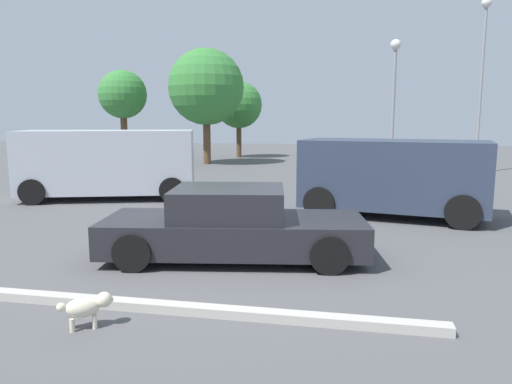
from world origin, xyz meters
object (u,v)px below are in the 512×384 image
(suv_dark, at_px, (393,175))
(van_white, at_px, (108,162))
(light_post_mid, at_px, (483,59))
(dog, at_px, (87,307))
(light_post_near, at_px, (394,83))
(sedan_foreground, at_px, (233,226))
(pedestrian, at_px, (402,172))

(suv_dark, bearing_deg, van_white, -176.97)
(van_white, relative_size, light_post_mid, 0.72)
(dog, relative_size, suv_dark, 0.12)
(van_white, distance_m, light_post_near, 12.16)
(suv_dark, bearing_deg, dog, -107.57)
(dog, distance_m, van_white, 9.83)
(light_post_mid, bearing_deg, van_white, -143.28)
(light_post_near, bearing_deg, suv_dark, -94.22)
(sedan_foreground, distance_m, light_post_near, 14.06)
(light_post_near, height_order, light_post_mid, light_post_mid)
(dog, bearing_deg, light_post_near, 42.57)
(sedan_foreground, xyz_separation_m, van_white, (-5.38, 5.60, 0.57))
(sedan_foreground, relative_size, dog, 8.50)
(van_white, distance_m, suv_dark, 8.57)
(suv_dark, distance_m, light_post_mid, 12.54)
(light_post_mid, bearing_deg, suv_dark, -112.78)
(pedestrian, height_order, light_post_near, light_post_near)
(sedan_foreground, xyz_separation_m, light_post_near, (3.75, 13.12, 3.37))
(sedan_foreground, bearing_deg, light_post_near, 65.18)
(dog, relative_size, light_post_mid, 0.07)
(pedestrian, bearing_deg, sedan_foreground, -167.60)
(sedan_foreground, relative_size, light_post_near, 0.84)
(pedestrian, bearing_deg, light_post_mid, 16.36)
(suv_dark, height_order, light_post_mid, light_post_mid)
(pedestrian, bearing_deg, van_white, 136.40)
(light_post_mid, bearing_deg, dog, -115.21)
(sedan_foreground, height_order, pedestrian, pedestrian)
(van_white, xyz_separation_m, pedestrian, (8.91, 0.79, -0.23))
(sedan_foreground, bearing_deg, light_post_mid, 54.49)
(van_white, bearing_deg, light_post_near, -157.38)
(van_white, distance_m, pedestrian, 8.95)
(suv_dark, distance_m, pedestrian, 2.03)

